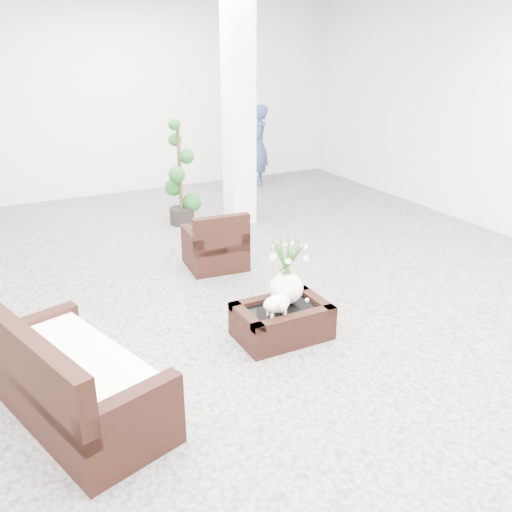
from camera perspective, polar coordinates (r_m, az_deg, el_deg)
name	(u,v)px	position (r m, az deg, el deg)	size (l,w,h in m)	color
ground	(252,304)	(6.20, -0.43, -5.03)	(11.00, 11.00, 0.00)	gray
column	(239,111)	(8.64, -1.81, 14.76)	(0.40, 0.40, 3.50)	white
coffee_table	(282,322)	(5.50, 2.70, -6.90)	(0.90, 0.60, 0.31)	black
sheep_figurine	(277,305)	(5.25, 2.16, -5.14)	(0.28, 0.23, 0.21)	white
planter_narcissus	(287,266)	(5.38, 3.20, -1.00)	(0.44, 0.44, 0.80)	white
tealight	(307,300)	(5.58, 5.32, -4.57)	(0.04, 0.04, 0.03)	white
armchair	(215,239)	(7.10, -4.30, 1.82)	(0.72, 0.69, 0.77)	black
loveseat	(77,368)	(4.49, -18.09, -11.02)	(1.64, 0.79, 0.87)	black
topiary	(180,174)	(8.75, -7.90, 8.47)	(0.44, 0.44, 1.64)	#164717
shopper	(259,146)	(11.15, 0.26, 11.35)	(0.58, 0.38, 1.59)	navy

